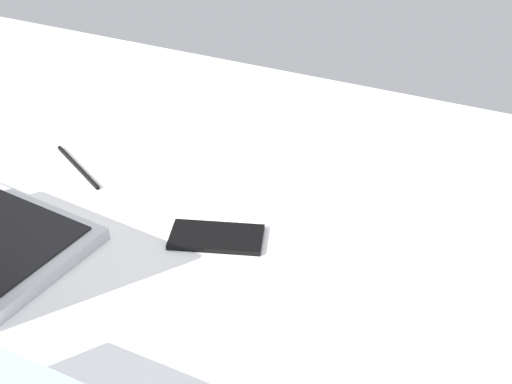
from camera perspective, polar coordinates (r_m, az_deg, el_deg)
The scene contains 3 objects.
bed_mattress at distance 104.38cm, azimuth -13.59°, elevation -7.94°, with size 180.00×140.00×18.00cm, color white.
cell_phone at distance 95.45cm, azimuth -3.58°, elevation -4.07°, with size 6.80×14.00×0.80cm, color black.
charger_cable at distance 116.24cm, azimuth -15.79°, elevation 2.20°, with size 17.00×0.60×0.60cm, color black.
Camera 1 is at (-54.54, 57.01, 77.35)cm, focal length 44.35 mm.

